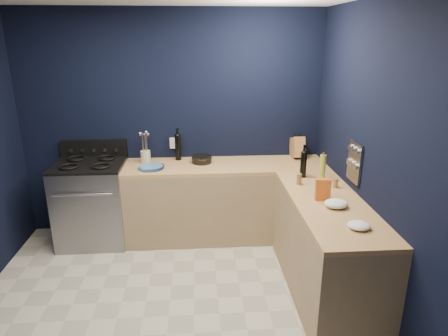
{
  "coord_description": "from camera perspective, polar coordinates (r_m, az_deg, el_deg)",
  "views": [
    {
      "loc": [
        0.28,
        -2.85,
        2.29
      ],
      "look_at": [
        0.55,
        1.0,
        1.0
      ],
      "focal_mm": 31.72,
      "sensor_mm": 36.0,
      "label": 1
    }
  ],
  "objects": [
    {
      "name": "floor",
      "position": [
        3.68,
        -7.98,
        -20.49
      ],
      "size": [
        3.5,
        3.5,
        0.02
      ],
      "primitive_type": "cube",
      "color": "#B6B19F",
      "rests_on": "ground"
    },
    {
      "name": "wall_back",
      "position": [
        4.73,
        -7.37,
        6.23
      ],
      "size": [
        3.5,
        0.02,
        2.6
      ],
      "primitive_type": "cube",
      "color": "black",
      "rests_on": "ground"
    },
    {
      "name": "wall_right",
      "position": [
        3.36,
        22.32,
        -0.08
      ],
      "size": [
        0.02,
        3.5,
        2.6
      ],
      "primitive_type": "cube",
      "color": "black",
      "rests_on": "ground"
    },
    {
      "name": "cab_back",
      "position": [
        4.68,
        0.23,
        -4.92
      ],
      "size": [
        2.3,
        0.63,
        0.86
      ],
      "primitive_type": "cube",
      "color": "#9D815A",
      "rests_on": "floor"
    },
    {
      "name": "top_back",
      "position": [
        4.52,
        0.24,
        0.32
      ],
      "size": [
        2.3,
        0.63,
        0.04
      ],
      "primitive_type": "cube",
      "color": "olive",
      "rests_on": "cab_back"
    },
    {
      "name": "cab_right",
      "position": [
        3.83,
        14.4,
        -11.25
      ],
      "size": [
        0.63,
        1.67,
        0.86
      ],
      "primitive_type": "cube",
      "color": "#9D815A",
      "rests_on": "floor"
    },
    {
      "name": "top_right",
      "position": [
        3.63,
        14.96,
        -5.06
      ],
      "size": [
        0.63,
        1.67,
        0.04
      ],
      "primitive_type": "cube",
      "color": "olive",
      "rests_on": "cab_right"
    },
    {
      "name": "gas_range",
      "position": [
        4.8,
        -18.35,
        -4.93
      ],
      "size": [
        0.76,
        0.66,
        0.92
      ],
      "primitive_type": "cube",
      "color": "gray",
      "rests_on": "floor"
    },
    {
      "name": "oven_door",
      "position": [
        4.53,
        -19.26,
        -6.61
      ],
      "size": [
        0.59,
        0.02,
        0.42
      ],
      "primitive_type": "cube",
      "color": "black",
      "rests_on": "gas_range"
    },
    {
      "name": "cooktop",
      "position": [
        4.64,
        -18.93,
        0.47
      ],
      "size": [
        0.76,
        0.66,
        0.03
      ],
      "primitive_type": "cube",
      "color": "black",
      "rests_on": "gas_range"
    },
    {
      "name": "backguard",
      "position": [
        4.89,
        -18.22,
        2.73
      ],
      "size": [
        0.76,
        0.06,
        0.2
      ],
      "primitive_type": "cube",
      "color": "black",
      "rests_on": "gas_range"
    },
    {
      "name": "spice_panel",
      "position": [
        3.86,
        18.31,
        0.81
      ],
      "size": [
        0.02,
        0.28,
        0.38
      ],
      "primitive_type": "cube",
      "color": "gray",
      "rests_on": "wall_right"
    },
    {
      "name": "wall_outlet",
      "position": [
        4.76,
        -7.27,
        3.58
      ],
      "size": [
        0.09,
        0.02,
        0.13
      ],
      "primitive_type": "cube",
      "color": "white",
      "rests_on": "wall_back"
    },
    {
      "name": "plate_stack",
      "position": [
        4.43,
        -10.47,
        0.12
      ],
      "size": [
        0.3,
        0.3,
        0.03
      ],
      "primitive_type": "cylinder",
      "rotation": [
        0.0,
        0.0,
        -0.13
      ],
      "color": "teal",
      "rests_on": "top_back"
    },
    {
      "name": "ramekin",
      "position": [
        4.72,
        -11.21,
        1.24
      ],
      "size": [
        0.1,
        0.1,
        0.04
      ],
      "primitive_type": "cylinder",
      "rotation": [
        0.0,
        0.0,
        0.08
      ],
      "color": "white",
      "rests_on": "top_back"
    },
    {
      "name": "utensil_crock",
      "position": [
        4.65,
        -11.24,
        1.63
      ],
      "size": [
        0.13,
        0.13,
        0.14
      ],
      "primitive_type": "cylinder",
      "rotation": [
        0.0,
        0.0,
        0.15
      ],
      "color": "beige",
      "rests_on": "top_back"
    },
    {
      "name": "wine_bottle_back",
      "position": [
        4.67,
        -6.64,
        2.94
      ],
      "size": [
        0.09,
        0.09,
        0.3
      ],
      "primitive_type": "cylinder",
      "rotation": [
        0.0,
        0.0,
        0.2
      ],
      "color": "black",
      "rests_on": "top_back"
    },
    {
      "name": "lemon_basket",
      "position": [
        4.56,
        -3.23,
        1.27
      ],
      "size": [
        0.24,
        0.24,
        0.09
      ],
      "primitive_type": "cylinder",
      "rotation": [
        0.0,
        0.0,
        0.05
      ],
      "color": "black",
      "rests_on": "top_back"
    },
    {
      "name": "knife_block",
      "position": [
        4.82,
        10.53,
        2.93
      ],
      "size": [
        0.15,
        0.29,
        0.3
      ],
      "primitive_type": "cube",
      "rotation": [
        -0.31,
        0.0,
        0.04
      ],
      "color": "olive",
      "rests_on": "top_back"
    },
    {
      "name": "wine_bottle_right",
      "position": [
        4.15,
        11.36,
        0.45
      ],
      "size": [
        0.07,
        0.07,
        0.27
      ],
      "primitive_type": "cylinder",
      "rotation": [
        0.0,
        0.0,
        -0.04
      ],
      "color": "black",
      "rests_on": "top_right"
    },
    {
      "name": "oil_bottle",
      "position": [
        4.12,
        14.02,
        0.1
      ],
      "size": [
        0.08,
        0.08,
        0.26
      ],
      "primitive_type": "cylinder",
      "rotation": [
        0.0,
        0.0,
        -0.3
      ],
      "color": "#96A939",
      "rests_on": "top_right"
    },
    {
      "name": "spice_jar_near",
      "position": [
        3.96,
        10.76,
        -1.59
      ],
      "size": [
        0.05,
        0.05,
        0.11
      ],
      "primitive_type": "cylinder",
      "rotation": [
        0.0,
        0.0,
        0.01
      ],
      "color": "olive",
      "rests_on": "top_right"
    },
    {
      "name": "spice_jar_far",
      "position": [
        3.96,
        15.78,
        -2.11
      ],
      "size": [
        0.06,
        0.06,
        0.09
      ],
      "primitive_type": "cylinder",
      "rotation": [
        0.0,
        0.0,
        0.32
      ],
      "color": "olive",
      "rests_on": "top_right"
    },
    {
      "name": "crouton_bag",
      "position": [
        3.63,
        14.04,
        -3.0
      ],
      "size": [
        0.14,
        0.08,
        0.2
      ],
      "primitive_type": "cube",
      "rotation": [
        0.0,
        0.0,
        -0.13
      ],
      "color": "red",
      "rests_on": "top_right"
    },
    {
      "name": "towel_front",
      "position": [
        3.51,
        15.85,
        -4.96
      ],
      "size": [
        0.21,
        0.18,
        0.07
      ],
      "primitive_type": "ellipsoid",
      "rotation": [
        0.0,
        0.0,
        0.04
      ],
      "color": "white",
      "rests_on": "top_right"
    },
    {
      "name": "towel_end",
      "position": [
        3.2,
        18.86,
        -7.85
      ],
      "size": [
        0.21,
        0.2,
        0.05
      ],
      "primitive_type": "ellipsoid",
      "rotation": [
        0.0,
        0.0,
        0.28
      ],
      "color": "white",
      "rests_on": "top_right"
    }
  ]
}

